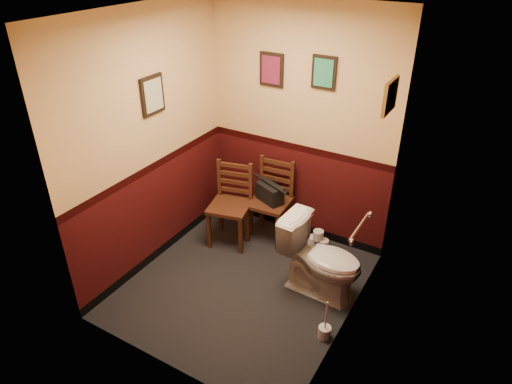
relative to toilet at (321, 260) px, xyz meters
The scene contains 17 objects.
floor 0.88m from the toilet, 157.03° to the right, with size 2.20×2.40×0.00m, color black.
ceiling 2.42m from the toilet, 157.03° to the right, with size 2.20×2.40×0.00m, color silver.
wall_back 1.48m from the toilet, 128.82° to the left, with size 2.20×2.70×0.00m, color #3A0C0D.
wall_front 1.92m from the toilet, 115.56° to the right, with size 2.20×2.70×0.00m, color #3A0C0D.
wall_left 2.07m from the toilet, behind, with size 2.40×2.70×0.00m, color #3A0C0D.
wall_right 1.06m from the toilet, 38.77° to the right, with size 2.40×2.70×0.00m, color #3A0C0D.
grab_bar 0.65m from the toilet, ahead, with size 0.05×0.56×0.06m.
framed_print_back_a 2.07m from the toilet, 140.75° to the left, with size 0.28×0.04×0.36m.
framed_print_back_b 1.88m from the toilet, 118.26° to the left, with size 0.26×0.04×0.34m.
framed_print_left 2.31m from the toilet, behind, with size 0.04×0.30×0.38m.
framed_print_right 1.71m from the toilet, 39.35° to the left, with size 0.04×0.34×0.28m.
toilet is the anchor object (origin of this frame).
toilet_brush 0.70m from the toilet, 62.02° to the right, with size 0.12×0.12×0.42m.
chair_left 1.32m from the toilet, 165.59° to the left, with size 0.54×0.54×0.96m.
chair_right 1.12m from the toilet, 145.26° to the left, with size 0.48×0.48×0.97m.
handbag 1.11m from the toilet, 147.04° to the left, with size 0.37×0.29×0.25m.
tp_stack 0.84m from the toilet, 114.43° to the left, with size 0.26×0.13×0.22m.
Camera 1 is at (1.97, -3.12, 3.23)m, focal length 32.00 mm.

